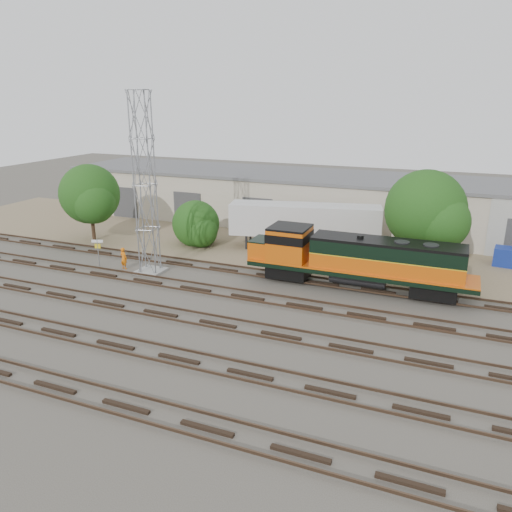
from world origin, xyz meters
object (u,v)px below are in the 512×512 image
at_px(signal_tower, 145,188).
at_px(locomotive, 355,259).
at_px(worker, 124,258).
at_px(semi_trailer, 308,222).

bearing_deg(signal_tower, locomotive, 9.68).
distance_m(locomotive, worker, 17.87).
bearing_deg(locomotive, semi_trailer, 126.06).
distance_m(locomotive, semi_trailer, 9.80).
xyz_separation_m(locomotive, worker, (-17.62, -2.70, -1.33)).
distance_m(signal_tower, semi_trailer, 14.71).
relative_size(locomotive, semi_trailer, 1.19).
height_order(signal_tower, semi_trailer, signal_tower).
height_order(locomotive, semi_trailer, locomotive).
relative_size(locomotive, signal_tower, 1.18).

